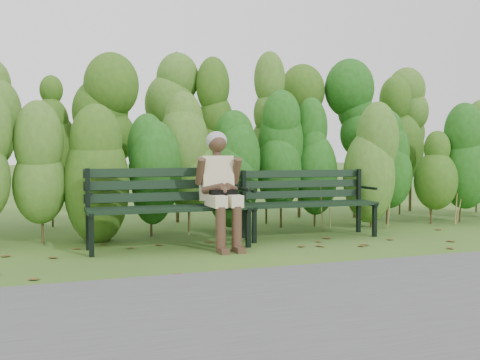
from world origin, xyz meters
name	(u,v)px	position (x,y,z in m)	size (l,w,h in m)	color
ground	(251,251)	(0.00, 0.00, 0.00)	(80.00, 80.00, 0.00)	#355822
footpath	(359,302)	(0.00, -2.20, 0.01)	(60.00, 2.50, 0.01)	#474749
hedge_band	(204,138)	(0.00, 1.86, 1.26)	(11.04, 1.67, 2.42)	#47381E
leaf_litter	(217,256)	(-0.44, -0.20, 0.00)	(5.74, 1.57, 0.01)	brown
bench_left	(167,201)	(-0.81, 0.51, 0.53)	(1.78, 0.58, 0.89)	black
bench_right	(307,197)	(1.03, 0.73, 0.49)	(1.70, 0.60, 0.84)	black
seated_woman	(220,182)	(-0.25, 0.33, 0.73)	(0.51, 0.75, 1.30)	beige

